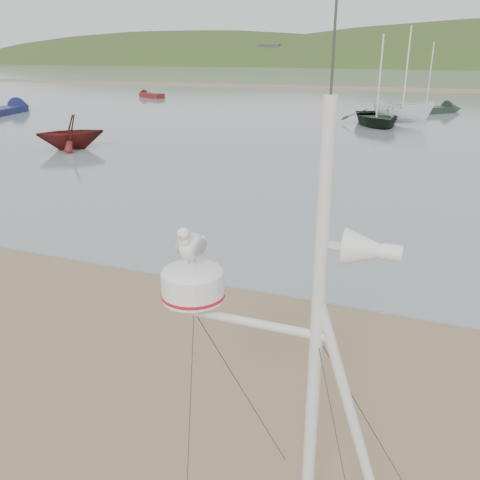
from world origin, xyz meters
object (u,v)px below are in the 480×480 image
at_px(boat_dark, 379,83).
at_px(boat_white, 404,91).
at_px(boat_red, 69,116).
at_px(dinghy_red_far, 147,95).
at_px(sailboat_blue_near, 13,109).
at_px(sailboat_dark_mid, 440,110).
at_px(mast_rig, 301,459).

xyz_separation_m(boat_dark, boat_white, (1.56, 1.07, -0.54)).
xyz_separation_m(boat_red, dinghy_red_far, (-13.69, 29.86, -1.39)).
height_order(boat_white, dinghy_red_far, boat_white).
bearing_deg(sailboat_blue_near, boat_white, 6.34).
xyz_separation_m(sailboat_blue_near, sailboat_dark_mid, (33.25, 12.42, 0.00)).
bearing_deg(mast_rig, dinghy_red_far, 122.71).
xyz_separation_m(boat_red, sailboat_blue_near, (-16.09, 12.53, -1.37)).
bearing_deg(dinghy_red_far, boat_dark, -29.00).
relative_size(boat_dark, boat_red, 1.68).
distance_m(boat_dark, boat_white, 1.97).
bearing_deg(boat_dark, sailboat_blue_near, 161.16).
height_order(mast_rig, boat_white, mast_rig).
relative_size(sailboat_blue_near, dinghy_red_far, 1.71).
height_order(mast_rig, boat_dark, boat_dark).
relative_size(boat_white, sailboat_blue_near, 0.57).
bearing_deg(mast_rig, boat_white, 93.29).
distance_m(boat_white, dinghy_red_far, 31.81).
distance_m(boat_red, boat_white, 21.82).
xyz_separation_m(boat_white, dinghy_red_far, (-28.55, 13.89, -1.97)).
distance_m(boat_white, sailboat_blue_near, 31.20).
distance_m(boat_dark, sailboat_blue_near, 29.58).
bearing_deg(boat_red, sailboat_dark_mid, 100.43).
height_order(boat_dark, boat_white, boat_dark).
relative_size(dinghy_red_far, sailboat_dark_mid, 0.76).
relative_size(boat_dark, dinghy_red_far, 1.22).
xyz_separation_m(sailboat_blue_near, dinghy_red_far, (2.40, 17.33, -0.01)).
bearing_deg(boat_white, mast_rig, -156.02).
xyz_separation_m(dinghy_red_far, sailboat_dark_mid, (30.85, -4.91, 0.01)).
bearing_deg(sailboat_dark_mid, mast_rig, -90.51).
xyz_separation_m(mast_rig, boat_white, (-1.93, 33.56, 0.97)).
relative_size(boat_red, sailboat_dark_mid, 0.55).
xyz_separation_m(boat_white, sailboat_dark_mid, (2.30, 8.98, -1.95)).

